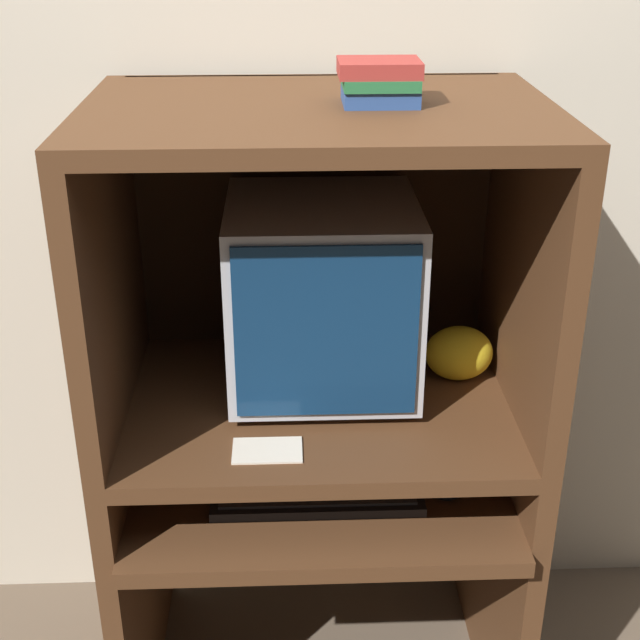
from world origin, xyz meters
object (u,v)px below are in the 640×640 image
keyboard (317,494)px  snack_bag (459,353)px  book_stack (380,82)px  mouse (447,493)px  crt_monitor (322,295)px

keyboard → snack_bag: snack_bag is taller
book_stack → mouse: bearing=-40.4°
snack_bag → book_stack: (-0.20, -0.08, 0.60)m
keyboard → mouse: bearing=-1.7°
mouse → crt_monitor: bearing=142.9°
keyboard → snack_bag: size_ratio=2.96×
crt_monitor → snack_bag: bearing=3.2°
keyboard → snack_bag: bearing=32.1°
mouse → book_stack: book_stack is taller
crt_monitor → snack_bag: 0.34m
mouse → snack_bag: (0.05, 0.21, 0.22)m
snack_bag → book_stack: book_stack is taller
keyboard → snack_bag: (0.32, 0.20, 0.22)m
mouse → book_stack: (-0.15, 0.13, 0.82)m
keyboard → book_stack: bearing=45.6°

